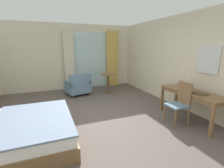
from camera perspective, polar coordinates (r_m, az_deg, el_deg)
The scene contains 14 objects.
ground at distance 3.98m, azimuth -6.62°, elevation -14.40°, with size 6.04×7.74×0.10m, color #564C47.
wall_back at distance 7.10m, azimuth -14.80°, elevation 9.05°, with size 5.64×0.12×2.67m, color beige.
wall_right at distance 5.03m, azimuth 25.09°, elevation 6.74°, with size 0.12×7.34×2.67m, color beige.
balcony_glass_door at distance 7.21m, azimuth -7.25°, elevation 8.16°, with size 1.45×0.02×2.35m, color silver.
curtain_panel_left at distance 6.93m, azimuth -14.70°, elevation 7.98°, with size 0.41×0.10×2.43m, color beige.
curtain_panel_right at distance 7.41m, azimuth 0.11°, elevation 8.71°, with size 0.54×0.10×2.43m, color tan.
bed at distance 3.57m, azimuth -31.97°, elevation -14.42°, with size 2.09×1.87×0.96m.
writing_desk at distance 4.37m, azimuth 26.11°, elevation -3.36°, with size 0.59×1.61×0.73m.
desk_chair at distance 4.10m, azimuth 22.67°, elevation -5.60°, with size 0.43×0.41×0.99m.
desk_lamp at distance 4.54m, azimuth 25.18°, elevation 2.37°, with size 0.22×0.29×0.49m.
closed_book at distance 4.19m, azimuth 28.14°, elevation -2.85°, with size 0.23×0.34×0.02m, color brown.
armchair_by_window at distance 6.16m, azimuth -11.73°, elevation -0.78°, with size 0.94×0.88×0.82m.
round_cafe_table at distance 6.35m, azimuth -1.28°, elevation 1.75°, with size 0.60×0.60×0.73m.
wall_mirror at distance 4.54m, azimuth 30.50°, elevation 7.20°, with size 0.02×0.57×0.64m.
Camera 1 is at (-0.90, -3.42, 1.79)m, focal length 26.24 mm.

